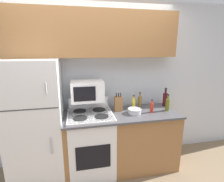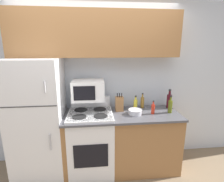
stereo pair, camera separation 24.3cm
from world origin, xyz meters
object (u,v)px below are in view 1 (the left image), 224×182
Objects in this scene: stove at (91,143)px; bottle_vinegar at (140,101)px; refrigerator at (36,123)px; knife_block at (118,104)px; microwave at (87,91)px; bottle_olive_oil at (167,104)px; bottle_cooking_spray at (134,103)px; bottle_hot_sauce at (152,107)px; bottle_wine_red at (165,99)px; bowl at (135,111)px.

bottle_vinegar is (0.83, 0.23, 0.52)m from stove.
refrigerator reaches higher than knife_block.
bottle_olive_oil is at bearing -7.39° from microwave.
bottle_cooking_spray is (0.26, 0.04, -0.03)m from knife_block.
stove is at bearing -2.76° from refrigerator.
bottle_cooking_spray is 0.92× the size of bottle_vinegar.
refrigerator is at bearing 177.24° from stove.
bottle_cooking_spray is (1.43, 0.12, 0.14)m from refrigerator.
refrigerator reaches higher than bottle_hot_sauce.
bottle_wine_red is 0.43m from bottle_vinegar.
bottle_hot_sauce is (0.26, -0.01, 0.04)m from bowl.
microwave is at bearing 166.08° from bowl.
knife_block is 0.27m from bowl.
refrigerator is 0.82m from stove.
bottle_olive_oil is (0.53, 0.01, 0.06)m from bowl.
bowl is 0.33m from bottle_vinegar.
bottle_vinegar reaches higher than bottle_hot_sauce.
refrigerator reaches higher than stove.
stove is 5.01× the size of bottle_cooking_spray.
refrigerator is at bearing 177.97° from bottle_olive_oil.
bottle_wine_red is (0.81, 0.07, 0.01)m from knife_block.
knife_block is 1.17× the size of bottle_vinegar.
knife_block is 1.08× the size of bottle_olive_oil.
bottle_olive_oil is at bearing 4.59° from bottle_hot_sauce.
refrigerator is 7.79× the size of bottle_cooking_spray.
refrigerator is 1.56× the size of stove.
bottle_olive_oil is 0.43m from bottle_vinegar.
bottle_olive_oil is at bearing -109.42° from bottle_wine_red.
stove is 0.70m from knife_block.
bottle_wine_red is 1.15× the size of bottle_olive_oil.
bottle_olive_oil is (-0.08, -0.22, -0.02)m from bottle_wine_red.
bottle_hot_sauce is at bearing -175.41° from bottle_olive_oil.
bottle_vinegar is at bearing 7.04° from refrigerator.
bottle_hot_sauce reaches higher than stove.
refrigerator is 3.75× the size of microwave.
bowl is at bearing 177.65° from bottle_hot_sauce.
microwave is 0.89m from bottle_vinegar.
stove is 2.41× the size of microwave.
refrigerator is 0.82m from microwave.
bottle_vinegar is at bearing 15.57° from knife_block.
bottle_hot_sauce reaches higher than bowl.
knife_block is at bearing 159.68° from bottle_hot_sauce.
stove is 4.24× the size of bottle_olive_oil.
stove is 1.04m from bottle_hot_sauce.
bottle_vinegar is at bearing 15.42° from stove.
bowl is 0.68× the size of bottle_wine_red.
bottle_wine_red reaches higher than bowl.
bottle_vinegar is (0.13, 0.07, 0.01)m from bottle_cooking_spray.
bottle_hot_sauce is at bearing -73.94° from bottle_vinegar.
refrigerator is at bearing -172.96° from bottle_vinegar.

